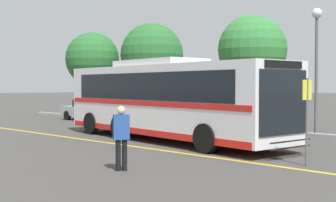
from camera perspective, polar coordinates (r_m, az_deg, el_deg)
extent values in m
plane|color=#423F3D|center=(19.48, 0.44, -4.74)|extent=(220.00, 220.00, 0.00)
cube|color=gold|center=(17.71, -5.01, -5.42)|extent=(31.55, 0.20, 0.01)
cube|color=#99999E|center=(23.48, 9.59, -3.44)|extent=(39.55, 0.36, 0.15)
cube|color=silver|center=(19.07, 0.00, 0.21)|extent=(11.78, 4.01, 2.74)
cube|color=black|center=(19.06, 0.00, 1.80)|extent=(10.18, 3.85, 1.07)
cube|color=red|center=(19.08, 0.00, -0.17)|extent=(11.56, 4.02, 0.20)
cube|color=red|center=(19.15, 0.00, -3.53)|extent=(11.56, 4.01, 0.24)
cube|color=black|center=(14.97, 13.91, -0.15)|extent=(0.32, 2.26, 2.04)
cube|color=black|center=(14.97, 13.94, 4.35)|extent=(0.27, 1.80, 0.24)
cube|color=silver|center=(19.54, -1.05, 4.65)|extent=(4.27, 2.56, 0.26)
cube|color=black|center=(14.89, 14.72, -4.75)|extent=(0.28, 1.93, 0.04)
cube|color=black|center=(14.91, 14.72, -5.52)|extent=(0.28, 1.93, 0.04)
cylinder|color=black|center=(17.41, 10.59, -3.92)|extent=(1.03, 0.40, 1.00)
cylinder|color=black|center=(15.64, 4.60, -4.56)|extent=(1.03, 0.40, 1.00)
cylinder|color=black|center=(21.27, -0.28, -2.82)|extent=(1.03, 0.40, 1.00)
cylinder|color=black|center=(19.84, -5.93, -3.18)|extent=(1.03, 0.40, 1.00)
cylinder|color=black|center=(23.22, -3.98, -2.42)|extent=(1.03, 0.40, 1.00)
cylinder|color=black|center=(21.92, -9.34, -2.71)|extent=(1.03, 0.40, 1.00)
cube|color=#9E9EA3|center=(30.42, -9.52, -1.22)|extent=(4.10, 1.99, 0.59)
cube|color=black|center=(30.31, -9.42, -0.26)|extent=(1.75, 1.69, 0.44)
cylinder|color=black|center=(31.00, -12.17, -1.73)|extent=(0.61, 0.22, 0.60)
cylinder|color=black|center=(31.97, -9.47, -1.60)|extent=(0.61, 0.22, 0.60)
cylinder|color=black|center=(28.90, -9.57, -1.98)|extent=(0.61, 0.22, 0.60)
cylinder|color=black|center=(29.93, -6.76, -1.83)|extent=(0.61, 0.22, 0.60)
cube|color=#4C3823|center=(26.57, -2.73, -1.53)|extent=(4.85, 2.18, 0.71)
cube|color=black|center=(26.63, -2.92, -0.21)|extent=(2.09, 1.79, 0.51)
cylinder|color=black|center=(26.29, 0.95, -2.34)|extent=(0.61, 0.24, 0.60)
cylinder|color=black|center=(24.94, -1.71, -2.58)|extent=(0.61, 0.24, 0.60)
cylinder|color=black|center=(28.26, -3.63, -2.04)|extent=(0.61, 0.24, 0.60)
cylinder|color=black|center=(27.01, -6.31, -2.24)|extent=(0.61, 0.24, 0.60)
cube|color=black|center=(21.65, 8.62, -2.59)|extent=(4.36, 2.17, 0.53)
cube|color=black|center=(21.56, 8.86, -1.15)|extent=(1.88, 1.79, 0.57)
cylinder|color=black|center=(21.67, 4.37, -3.27)|extent=(0.61, 0.24, 0.60)
cylinder|color=black|center=(23.15, 7.06, -2.94)|extent=(0.61, 0.24, 0.60)
cylinder|color=black|center=(20.22, 10.39, -3.67)|extent=(0.61, 0.24, 0.60)
cylinder|color=black|center=(21.80, 12.83, -3.28)|extent=(0.61, 0.24, 0.60)
cylinder|color=black|center=(12.54, -5.33, -6.57)|extent=(0.14, 0.14, 0.83)
cylinder|color=black|center=(12.51, -6.10, -6.59)|extent=(0.14, 0.14, 0.83)
cube|color=#264C99|center=(12.44, -5.72, -3.17)|extent=(0.40, 0.47, 0.66)
sphere|color=beige|center=(12.41, -5.73, -1.14)|extent=(0.23, 0.23, 0.23)
cylinder|color=#59595E|center=(13.64, 16.56, -2.49)|extent=(0.07, 0.07, 2.47)
cube|color=yellow|center=(13.60, 16.60, 1.31)|extent=(0.08, 0.40, 0.56)
cylinder|color=#59595E|center=(22.33, 17.62, 2.83)|extent=(0.14, 0.14, 5.30)
sphere|color=silver|center=(22.56, 17.70, 10.17)|extent=(0.47, 0.47, 0.47)
cylinder|color=#513823|center=(33.43, -1.98, 0.41)|extent=(0.28, 0.28, 2.74)
sphere|color=#28662D|center=(33.49, -1.99, 5.64)|extent=(4.50, 4.50, 4.50)
cylinder|color=#513823|center=(27.98, 10.19, 0.18)|extent=(0.28, 0.28, 2.84)
sphere|color=#337A38|center=(28.04, 10.23, 6.18)|extent=(4.04, 4.04, 4.04)
cylinder|color=#513823|center=(35.03, -9.17, 0.43)|extent=(0.28, 0.28, 2.70)
sphere|color=#28662D|center=(35.07, -9.20, 5.06)|extent=(3.95, 3.95, 3.95)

